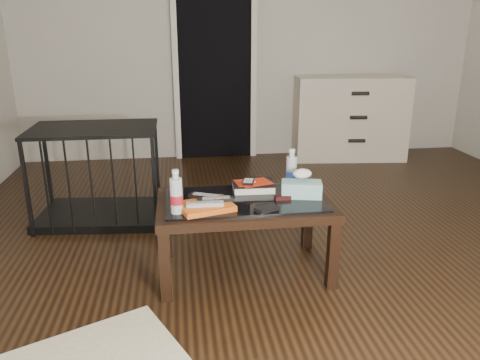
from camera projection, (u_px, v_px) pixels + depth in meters
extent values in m
plane|color=black|center=(310.00, 252.00, 3.06)|extent=(5.00, 5.00, 0.00)
plane|color=#B8B4AA|center=(251.00, 32.00, 5.00)|extent=(5.00, 0.00, 5.00)
cube|color=black|center=(215.00, 66.00, 5.03)|extent=(0.80, 0.05, 2.00)
cube|color=silver|center=(176.00, 67.00, 4.94)|extent=(0.06, 0.04, 2.04)
cube|color=silver|center=(254.00, 66.00, 5.05)|extent=(0.06, 0.04, 2.04)
cube|color=black|center=(165.00, 266.00, 2.47)|extent=(0.06, 0.06, 0.40)
cube|color=black|center=(333.00, 255.00, 2.59)|extent=(0.06, 0.06, 0.40)
cube|color=black|center=(167.00, 227.00, 2.96)|extent=(0.06, 0.06, 0.40)
cube|color=black|center=(307.00, 219.00, 3.08)|extent=(0.06, 0.06, 0.40)
cube|color=black|center=(244.00, 205.00, 2.71)|extent=(1.00, 0.60, 0.05)
cube|color=black|center=(244.00, 200.00, 2.70)|extent=(0.90, 0.50, 0.01)
cube|color=beige|center=(349.00, 118.00, 5.16)|extent=(1.24, 0.62, 0.90)
cylinder|color=black|center=(357.00, 141.00, 4.98)|extent=(0.18, 0.06, 0.04)
cylinder|color=black|center=(358.00, 118.00, 4.90)|extent=(0.18, 0.06, 0.04)
cylinder|color=black|center=(360.00, 94.00, 4.82)|extent=(0.18, 0.06, 0.04)
cube|color=black|center=(102.00, 214.00, 3.60)|extent=(0.95, 0.68, 0.06)
cube|color=black|center=(93.00, 129.00, 3.39)|extent=(0.95, 0.68, 0.02)
cube|color=black|center=(27.00, 190.00, 3.18)|extent=(0.03, 0.03, 0.70)
cube|color=black|center=(155.00, 184.00, 3.29)|extent=(0.03, 0.03, 0.70)
cube|color=black|center=(47.00, 167.00, 3.71)|extent=(0.03, 0.03, 0.70)
cube|color=black|center=(157.00, 162.00, 3.82)|extent=(0.03, 0.03, 0.70)
cube|color=#D75A14|center=(206.00, 206.00, 2.54)|extent=(0.33, 0.28, 0.03)
cube|color=#A8A8AD|center=(205.00, 204.00, 2.51)|extent=(0.20, 0.06, 0.02)
cube|color=black|center=(216.00, 199.00, 2.57)|extent=(0.20, 0.06, 0.02)
cube|color=black|center=(206.00, 196.00, 2.62)|extent=(0.20, 0.13, 0.02)
cube|color=black|center=(253.00, 186.00, 2.84)|extent=(0.26, 0.21, 0.05)
cube|color=red|center=(251.00, 182.00, 2.83)|extent=(0.21, 0.16, 0.01)
cube|color=black|center=(248.00, 181.00, 2.80)|extent=(0.09, 0.12, 0.02)
cube|color=black|center=(283.00, 197.00, 2.69)|extent=(0.09, 0.05, 0.02)
cube|color=black|center=(266.00, 209.00, 2.52)|extent=(0.14, 0.12, 0.02)
cylinder|color=silver|center=(176.00, 192.00, 2.46)|extent=(0.08, 0.08, 0.24)
cylinder|color=silver|center=(291.00, 168.00, 2.87)|extent=(0.07, 0.07, 0.24)
cube|color=teal|center=(301.00, 189.00, 2.72)|extent=(0.25, 0.17, 0.09)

